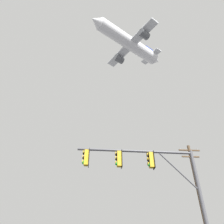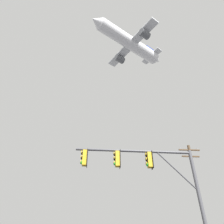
# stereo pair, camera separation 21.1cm
# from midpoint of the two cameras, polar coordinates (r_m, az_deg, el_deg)

# --- Properties ---
(signal_pole_near) EXTENTS (6.98, 0.53, 6.69)m
(signal_pole_near) POSITION_cam_midpoint_polar(r_m,az_deg,el_deg) (12.52, 10.51, -16.18)
(signal_pole_near) COLOR #4C4C51
(signal_pole_near) RESTS_ON ground
(utility_pole) EXTENTS (2.20, 0.28, 10.77)m
(utility_pole) POSITION_cam_midpoint_polar(r_m,az_deg,el_deg) (22.10, 23.00, -20.47)
(utility_pole) COLOR brown
(utility_pole) RESTS_ON ground
(airplane) EXTENTS (21.61, 16.68, 6.49)m
(airplane) POSITION_cam_midpoint_polar(r_m,az_deg,el_deg) (60.29, 4.86, 18.27)
(airplane) COLOR white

